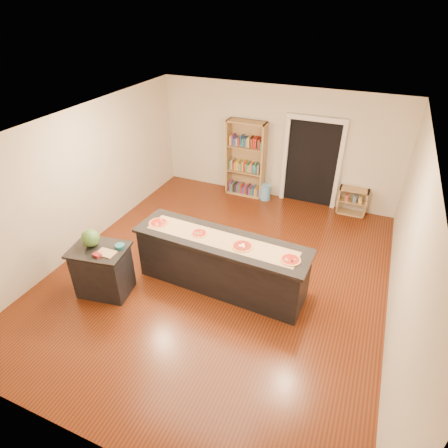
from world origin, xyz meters
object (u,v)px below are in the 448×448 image
at_px(low_shelf, 352,201).
at_px(waste_bin, 265,192).
at_px(watermelon, 90,238).
at_px(bookshelf, 246,159).
at_px(side_counter, 103,270).
at_px(kitchen_island, 221,263).

bearing_deg(low_shelf, waste_bin, -177.23).
bearing_deg(watermelon, bookshelf, 76.05).
height_order(bookshelf, waste_bin, bookshelf).
bearing_deg(side_counter, kitchen_island, 17.87).
bearing_deg(watermelon, side_counter, -13.15).
height_order(kitchen_island, low_shelf, kitchen_island).
bearing_deg(bookshelf, low_shelf, 0.65).
distance_m(side_counter, low_shelf, 5.86).
xyz_separation_m(bookshelf, watermelon, (-1.12, -4.49, 0.11)).
bearing_deg(watermelon, waste_bin, 68.93).
relative_size(kitchen_island, side_counter, 3.28).
distance_m(low_shelf, waste_bin, 2.14).
relative_size(low_shelf, watermelon, 2.16).
relative_size(waste_bin, watermelon, 1.29).
distance_m(kitchen_island, watermelon, 2.26).
bearing_deg(kitchen_island, low_shelf, 65.65).
bearing_deg(low_shelf, watermelon, -130.28).
bearing_deg(kitchen_island, watermelon, -152.55).
distance_m(kitchen_island, side_counter, 2.06).
relative_size(kitchen_island, bookshelf, 1.59).
bearing_deg(watermelon, kitchen_island, 24.71).
xyz_separation_m(low_shelf, waste_bin, (-2.13, -0.10, -0.13)).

